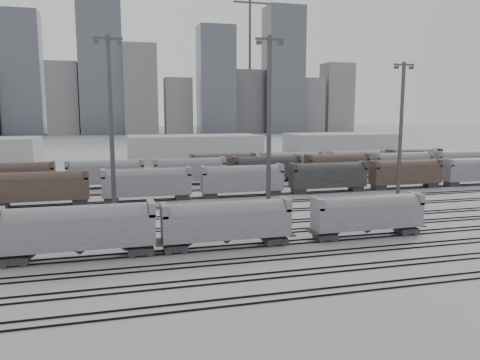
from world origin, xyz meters
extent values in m
plane|color=#B4B4B9|center=(0.00, 0.00, 0.00)|extent=(900.00, 900.00, 0.00)
cube|color=black|center=(0.00, -14.72, 0.08)|extent=(220.00, 0.07, 0.16)
cube|color=black|center=(0.00, -13.28, 0.08)|extent=(220.00, 0.07, 0.16)
cube|color=black|center=(0.00, -9.72, 0.08)|extent=(220.00, 0.07, 0.16)
cube|color=black|center=(0.00, -8.28, 0.08)|extent=(220.00, 0.07, 0.16)
cube|color=black|center=(0.00, -4.72, 0.08)|extent=(220.00, 0.07, 0.16)
cube|color=black|center=(0.00, -3.28, 0.08)|extent=(220.00, 0.07, 0.16)
cube|color=black|center=(0.00, 0.28, 0.08)|extent=(220.00, 0.07, 0.16)
cube|color=black|center=(0.00, 1.72, 0.08)|extent=(220.00, 0.07, 0.16)
cube|color=black|center=(0.00, 5.28, 0.08)|extent=(220.00, 0.07, 0.16)
cube|color=black|center=(0.00, 6.72, 0.08)|extent=(220.00, 0.07, 0.16)
cube|color=black|center=(0.00, 10.28, 0.08)|extent=(220.00, 0.07, 0.16)
cube|color=black|center=(0.00, 11.72, 0.08)|extent=(220.00, 0.07, 0.16)
cube|color=black|center=(0.00, 17.28, 0.08)|extent=(220.00, 0.07, 0.16)
cube|color=black|center=(0.00, 18.72, 0.08)|extent=(220.00, 0.07, 0.16)
cube|color=black|center=(0.00, 24.28, 0.08)|extent=(220.00, 0.07, 0.16)
cube|color=black|center=(0.00, 25.72, 0.08)|extent=(220.00, 0.07, 0.16)
cube|color=black|center=(0.00, 31.28, 0.08)|extent=(220.00, 0.07, 0.16)
cube|color=black|center=(0.00, 32.72, 0.08)|extent=(220.00, 0.07, 0.16)
cube|color=black|center=(0.00, 39.28, 0.08)|extent=(220.00, 0.07, 0.16)
cube|color=black|center=(0.00, 40.72, 0.08)|extent=(220.00, 0.07, 0.16)
cube|color=black|center=(0.00, 47.28, 0.08)|extent=(220.00, 0.07, 0.16)
cube|color=black|center=(0.00, 48.72, 0.08)|extent=(220.00, 0.07, 0.16)
cube|color=black|center=(0.00, 55.28, 0.08)|extent=(220.00, 0.07, 0.16)
cube|color=black|center=(0.00, 56.72, 0.08)|extent=(220.00, 0.07, 0.16)
cube|color=black|center=(-24.36, 1.00, 0.57)|extent=(2.68, 2.17, 0.72)
cube|color=black|center=(-11.98, 1.00, 0.57)|extent=(2.68, 2.17, 0.72)
cube|color=gray|center=(-18.17, 1.00, 2.99)|extent=(15.48, 3.10, 3.30)
cylinder|color=gray|center=(-18.17, 1.00, 4.23)|extent=(14.03, 2.99, 2.99)
cube|color=gray|center=(-10.74, 1.00, 5.06)|extent=(0.72, 3.10, 1.44)
cone|color=black|center=(-18.17, 1.00, 0.98)|extent=(2.48, 2.48, 0.93)
cube|color=black|center=(-8.23, 1.00, 0.53)|extent=(2.51, 2.02, 0.67)
cube|color=black|center=(3.33, 1.00, 0.53)|extent=(2.51, 2.02, 0.67)
cube|color=gray|center=(-2.45, 1.00, 2.79)|extent=(14.45, 2.89, 3.08)
cylinder|color=gray|center=(-2.45, 1.00, 3.95)|extent=(13.10, 2.79, 2.79)
cube|color=gray|center=(-9.39, 1.00, 4.72)|extent=(0.67, 2.89, 1.35)
cube|color=gray|center=(4.48, 1.00, 4.72)|extent=(0.67, 2.89, 1.35)
cone|color=black|center=(-2.45, 1.00, 0.92)|extent=(2.31, 2.31, 0.87)
cube|color=black|center=(9.67, 1.00, 0.51)|extent=(2.42, 1.95, 0.65)
cube|color=black|center=(20.83, 1.00, 0.51)|extent=(2.42, 1.95, 0.65)
cube|color=gray|center=(15.25, 1.00, 2.70)|extent=(13.95, 2.79, 2.98)
cylinder|color=gray|center=(15.25, 1.00, 3.81)|extent=(12.64, 2.70, 2.70)
cube|color=gray|center=(8.56, 1.00, 4.56)|extent=(0.65, 2.79, 1.30)
cube|color=gray|center=(21.95, 1.00, 4.56)|extent=(0.65, 2.79, 1.30)
cone|color=black|center=(15.25, 1.00, 0.88)|extent=(2.23, 2.23, 0.84)
cylinder|color=#3D3D40|center=(-14.53, 22.80, 13.08)|extent=(0.67, 0.67, 26.17)
cube|color=#3D3D40|center=(-14.53, 22.80, 25.64)|extent=(4.19, 0.31, 0.31)
cube|color=#3D3D40|center=(-16.10, 22.80, 25.12)|extent=(0.73, 0.52, 0.52)
cube|color=#3D3D40|center=(-12.96, 22.80, 25.12)|extent=(0.73, 0.52, 0.52)
cylinder|color=#3D3D40|center=(6.71, 13.50, 12.76)|extent=(0.65, 0.65, 25.53)
cube|color=#3D3D40|center=(6.71, 13.50, 25.02)|extent=(4.08, 0.31, 0.31)
cube|color=#3D3D40|center=(5.18, 13.50, 24.51)|extent=(0.71, 0.51, 0.51)
cube|color=#3D3D40|center=(8.24, 13.50, 24.51)|extent=(0.71, 0.51, 0.51)
cylinder|color=#3D3D40|center=(32.51, 20.42, 11.70)|extent=(0.60, 0.60, 23.41)
cube|color=#3D3D40|center=(32.51, 20.42, 22.94)|extent=(3.75, 0.28, 0.28)
cube|color=#3D3D40|center=(31.11, 20.42, 22.47)|extent=(0.66, 0.47, 0.47)
cube|color=#3D3D40|center=(33.92, 20.42, 22.47)|extent=(0.66, 0.47, 0.47)
cube|color=brown|center=(-26.00, 32.00, 2.80)|extent=(15.00, 3.00, 5.60)
cube|color=gray|center=(-9.00, 32.00, 2.80)|extent=(15.00, 3.00, 5.60)
cube|color=gray|center=(8.00, 32.00, 2.80)|extent=(15.00, 3.00, 5.60)
cube|color=black|center=(25.00, 32.00, 2.80)|extent=(15.00, 3.00, 5.60)
cube|color=brown|center=(42.00, 32.00, 2.80)|extent=(15.00, 3.00, 5.60)
cube|color=gray|center=(59.00, 32.00, 2.80)|extent=(15.00, 3.00, 5.60)
cube|color=brown|center=(-33.00, 48.00, 2.80)|extent=(15.00, 3.00, 5.60)
cube|color=gray|center=(-16.00, 48.00, 2.80)|extent=(15.00, 3.00, 5.60)
cube|color=gray|center=(1.00, 48.00, 2.80)|extent=(15.00, 3.00, 5.60)
cube|color=black|center=(18.00, 48.00, 2.80)|extent=(15.00, 3.00, 5.60)
cube|color=brown|center=(35.00, 48.00, 2.80)|extent=(15.00, 3.00, 5.60)
cube|color=gray|center=(52.00, 48.00, 2.80)|extent=(15.00, 3.00, 5.60)
cube|color=gray|center=(69.00, 48.00, 2.80)|extent=(15.00, 3.00, 5.60)
cube|color=brown|center=(10.00, 56.00, 2.80)|extent=(15.00, 3.00, 5.60)
cube|color=gray|center=(27.00, 56.00, 2.80)|extent=(15.00, 3.00, 5.60)
cube|color=gray|center=(44.00, 56.00, 2.80)|extent=(15.00, 3.00, 5.60)
cube|color=black|center=(61.00, 56.00, 2.80)|extent=(15.00, 3.00, 5.60)
cube|color=#A0A0A3|center=(10.00, 95.00, 4.00)|extent=(40.00, 18.00, 8.00)
cube|color=#A0A0A3|center=(60.00, 95.00, 4.00)|extent=(35.00, 18.00, 8.00)
cube|color=#4D535D|center=(-70.00, 280.00, 40.00)|extent=(25.00, 20.00, 80.00)
cube|color=gray|center=(-45.00, 280.00, 24.00)|extent=(20.00, 16.00, 48.00)
cube|color=#4D535D|center=(-20.00, 280.00, 47.50)|extent=(28.00, 22.40, 95.00)
cube|color=gray|center=(5.00, 280.00, 30.00)|extent=(22.00, 17.60, 60.00)
cube|color=gray|center=(30.00, 280.00, 19.00)|extent=(18.00, 14.40, 38.00)
cube|color=#4D535D|center=(55.00, 280.00, 36.00)|extent=(24.00, 19.20, 72.00)
cube|color=gray|center=(80.00, 280.00, 22.50)|extent=(20.00, 16.00, 45.00)
cube|color=#4D535D|center=(105.00, 280.00, 44.00)|extent=(26.00, 20.80, 88.00)
cube|color=gray|center=(130.00, 280.00, 20.00)|extent=(18.00, 14.40, 40.00)
cube|color=gray|center=(155.00, 280.00, 26.00)|extent=(22.00, 17.60, 52.00)
cylinder|color=#3D3D40|center=(-30.00, 305.00, 50.00)|extent=(1.80, 1.80, 100.00)
cylinder|color=#3D3D40|center=(90.00, 305.00, 50.00)|extent=(1.80, 1.80, 100.00)
cube|color=#3D3D40|center=(98.00, 305.00, 97.00)|extent=(42.00, 1.20, 1.20)
camera|label=1|loc=(-14.47, -48.67, 15.23)|focal=35.00mm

